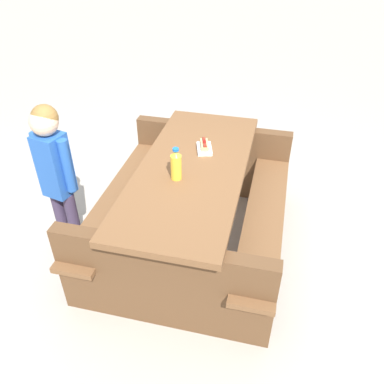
{
  "coord_description": "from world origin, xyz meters",
  "views": [
    {
      "loc": [
        -2.17,
        -1.09,
        2.3
      ],
      "look_at": [
        0.0,
        0.0,
        0.52
      ],
      "focal_mm": 37.15,
      "sensor_mm": 36.0,
      "label": 1
    }
  ],
  "objects_px": {
    "hotdog_tray": "(204,147)",
    "child_in_coat": "(55,165)",
    "soda_bottle": "(176,165)",
    "picnic_table": "(192,200)"
  },
  "relations": [
    {
      "from": "hotdog_tray",
      "to": "child_in_coat",
      "type": "distance_m",
      "value": 1.11
    },
    {
      "from": "soda_bottle",
      "to": "hotdog_tray",
      "type": "xyz_separation_m",
      "value": [
        0.43,
        -0.01,
        -0.08
      ]
    },
    {
      "from": "picnic_table",
      "to": "soda_bottle",
      "type": "relative_size",
      "value": 8.67
    },
    {
      "from": "soda_bottle",
      "to": "hotdog_tray",
      "type": "height_order",
      "value": "soda_bottle"
    },
    {
      "from": "picnic_table",
      "to": "soda_bottle",
      "type": "bearing_deg",
      "value": 169.97
    },
    {
      "from": "soda_bottle",
      "to": "child_in_coat",
      "type": "xyz_separation_m",
      "value": [
        -0.31,
        0.81,
        -0.06
      ]
    },
    {
      "from": "picnic_table",
      "to": "soda_bottle",
      "type": "height_order",
      "value": "soda_bottle"
    },
    {
      "from": "hotdog_tray",
      "to": "picnic_table",
      "type": "bearing_deg",
      "value": -175.17
    },
    {
      "from": "picnic_table",
      "to": "child_in_coat",
      "type": "bearing_deg",
      "value": 119.99
    },
    {
      "from": "soda_bottle",
      "to": "child_in_coat",
      "type": "bearing_deg",
      "value": 110.8
    }
  ]
}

